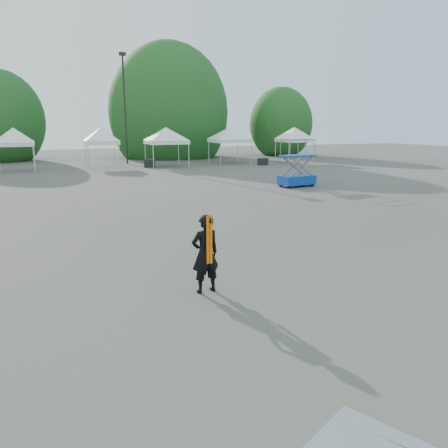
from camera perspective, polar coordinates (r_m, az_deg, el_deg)
name	(u,v)px	position (r m, az deg, el deg)	size (l,w,h in m)	color
ground	(238,272)	(10.72, 1.86, -6.33)	(120.00, 120.00, 0.00)	#474442
light_pole_east	(125,102)	(41.90, -12.85, 15.23)	(0.60, 0.25, 9.80)	black
tree_mid_e	(169,113)	(50.02, -7.22, 14.22)	(5.12, 5.12, 7.79)	#382314
tree_far_e	(281,124)	(53.12, 7.43, 12.82)	(3.84, 3.84, 5.84)	#382314
tent_d	(13,131)	(37.63, -25.82, 10.86)	(3.96, 3.96, 3.88)	silver
tent_e	(101,131)	(38.44, -15.80, 11.65)	(3.80, 3.80, 3.88)	silver
tent_f	(166,131)	(38.26, -7.60, 12.01)	(4.59, 4.59, 3.88)	silver
tent_g	(230,130)	(41.46, 0.74, 12.17)	(4.59, 4.59, 3.88)	silver
tent_h	(294,130)	(42.92, 9.17, 12.03)	(3.90, 3.90, 3.88)	silver
man	(205,254)	(9.25, -2.47, -3.90)	(0.67, 0.48, 1.71)	black
scissor_lift	(297,163)	(25.81, 9.56, 7.85)	(2.22, 1.33, 2.71)	navy
crate_mid	(150,163)	(37.90, -9.68, 7.83)	(0.89, 0.69, 0.69)	black
crate_east	(263,162)	(39.66, 5.10, 8.12)	(0.80, 0.62, 0.62)	black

